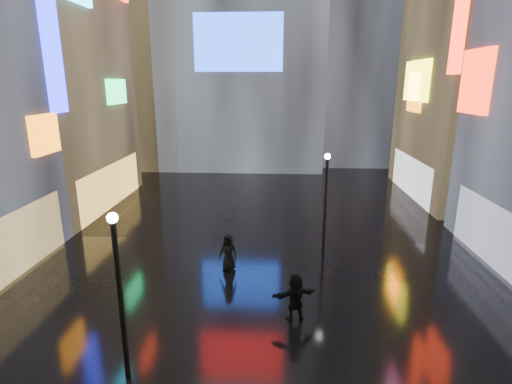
{
  "coord_description": "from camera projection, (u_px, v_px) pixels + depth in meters",
  "views": [
    {
      "loc": [
        0.73,
        -0.83,
        8.53
      ],
      "look_at": [
        0.0,
        12.0,
        5.0
      ],
      "focal_mm": 28.0,
      "sensor_mm": 36.0,
      "label": 1
    }
  ],
  "objects": [
    {
      "name": "building_left_far",
      "position": [
        25.0,
        44.0,
        26.09
      ],
      "size": [
        10.28,
        12.0,
        22.0
      ],
      "color": "black",
      "rests_on": "ground"
    },
    {
      "name": "pedestrian_4",
      "position": [
        228.0,
        252.0,
        18.65
      ],
      "size": [
        0.97,
        0.77,
        1.75
      ],
      "primitive_type": "imported",
      "rotation": [
        0.0,
        0.0,
        -0.27
      ],
      "color": "black",
      "rests_on": "ground"
    },
    {
      "name": "lamp_near",
      "position": [
        119.0,
        289.0,
        11.18
      ],
      "size": [
        0.3,
        0.3,
        5.2
      ],
      "color": "black",
      "rests_on": "ground"
    },
    {
      "name": "lamp_far",
      "position": [
        326.0,
        198.0,
        20.05
      ],
      "size": [
        0.3,
        0.3,
        5.2
      ],
      "color": "black",
      "rests_on": "ground"
    },
    {
      "name": "building_right_far",
      "position": [
        503.0,
        1.0,
        27.41
      ],
      "size": [
        10.28,
        12.0,
        28.0
      ],
      "color": "black",
      "rests_on": "ground"
    },
    {
      "name": "tower_flank_left",
      "position": [
        136.0,
        37.0,
        40.85
      ],
      "size": [
        10.0,
        10.0,
        26.0
      ],
      "primitive_type": "cube",
      "color": "black",
      "rests_on": "ground"
    },
    {
      "name": "ground",
      "position": [
        264.0,
        240.0,
        22.35
      ],
      "size": [
        140.0,
        140.0,
        0.0
      ],
      "primitive_type": "plane",
      "color": "black",
      "rests_on": "ground"
    },
    {
      "name": "pedestrian_5",
      "position": [
        295.0,
        297.0,
        14.64
      ],
      "size": [
        1.79,
        1.09,
        1.84
      ],
      "primitive_type": "imported",
      "rotation": [
        0.0,
        0.0,
        3.49
      ],
      "color": "black",
      "rests_on": "ground"
    },
    {
      "name": "tower_flank_right",
      "position": [
        358.0,
        0.0,
        42.39
      ],
      "size": [
        12.0,
        12.0,
        34.0
      ],
      "primitive_type": "cube",
      "color": "black",
      "rests_on": "ground"
    },
    {
      "name": "umbrella_2",
      "position": [
        228.0,
        227.0,
        18.31
      ],
      "size": [
        1.2,
        1.2,
        0.79
      ],
      "primitive_type": "imported",
      "rotation": [
        0.0,
        0.0,
        3.69
      ],
      "color": "black",
      "rests_on": "pedestrian_4"
    }
  ]
}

